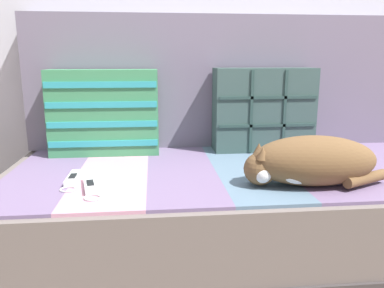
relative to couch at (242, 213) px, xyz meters
name	(u,v)px	position (x,y,z in m)	size (l,w,h in m)	color
ground_plane	(248,272)	(0.00, -0.11, -0.19)	(14.00, 14.00, 0.00)	#7A6651
couch	(242,213)	(0.00, 0.00, 0.00)	(1.78, 0.88, 0.39)	#3D3838
sofa_backrest	(226,82)	(0.00, 0.37, 0.48)	(1.75, 0.14, 0.57)	slate
throw_pillow_quilted	(263,110)	(0.14, 0.23, 0.37)	(0.42, 0.14, 0.35)	#38514C
throw_pillow_striped	(104,112)	(-0.53, 0.23, 0.37)	(0.44, 0.14, 0.35)	#3D8956
sleeping_cat	(308,162)	(0.14, -0.25, 0.27)	(0.46, 0.20, 0.16)	brown
game_remote_near	(90,186)	(-0.53, -0.22, 0.20)	(0.08, 0.20, 0.02)	white
game_remote_far	(73,179)	(-0.60, -0.14, 0.20)	(0.05, 0.19, 0.02)	white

